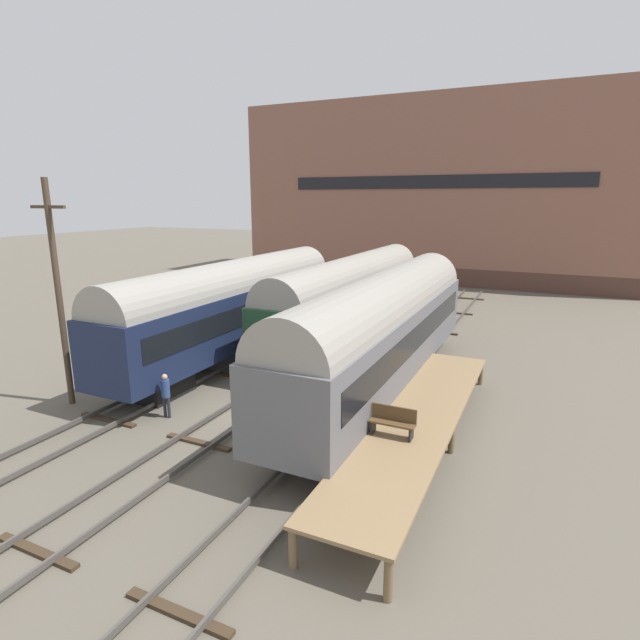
# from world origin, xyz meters

# --- Properties ---
(ground_plane) EXTENTS (200.00, 200.00, 0.00)m
(ground_plane) POSITION_xyz_m (0.00, 0.00, 0.00)
(ground_plane) COLOR #60594C
(track_left) EXTENTS (2.60, 60.00, 0.26)m
(track_left) POSITION_xyz_m (-4.24, 0.00, 0.14)
(track_left) COLOR #4C4742
(track_left) RESTS_ON ground
(track_middle) EXTENTS (2.60, 60.00, 0.26)m
(track_middle) POSITION_xyz_m (0.00, 0.00, 0.14)
(track_middle) COLOR #4C4742
(track_middle) RESTS_ON ground
(track_right) EXTENTS (2.60, 60.00, 0.26)m
(track_right) POSITION_xyz_m (4.24, 0.00, 0.14)
(track_right) COLOR #4C4742
(track_right) RESTS_ON ground
(train_car_grey) EXTENTS (3.03, 17.67, 5.23)m
(train_car_grey) POSITION_xyz_m (4.24, 3.98, 2.97)
(train_car_grey) COLOR black
(train_car_grey) RESTS_ON ground
(train_car_green) EXTENTS (2.90, 18.10, 4.99)m
(train_car_green) POSITION_xyz_m (0.00, 11.04, 2.85)
(train_car_green) COLOR black
(train_car_green) RESTS_ON ground
(train_car_navy) EXTENTS (2.92, 17.19, 5.15)m
(train_car_navy) POSITION_xyz_m (-4.24, 5.44, 2.94)
(train_car_navy) COLOR black
(train_car_navy) RESTS_ON ground
(station_platform) EXTENTS (2.54, 14.06, 1.14)m
(station_platform) POSITION_xyz_m (6.83, 0.03, 1.05)
(station_platform) COLOR #8C704C
(station_platform) RESTS_ON ground
(bench) EXTENTS (1.40, 0.40, 0.91)m
(bench) POSITION_xyz_m (6.46, -1.78, 1.62)
(bench) COLOR brown
(bench) RESTS_ON station_platform
(person_worker) EXTENTS (0.32, 0.32, 1.75)m
(person_worker) POSITION_xyz_m (-2.45, -1.78, 1.05)
(person_worker) COLOR #282833
(person_worker) RESTS_ON ground
(utility_pole) EXTENTS (1.80, 0.24, 8.94)m
(utility_pole) POSITION_xyz_m (-6.94, -2.38, 4.63)
(utility_pole) COLOR #473828
(utility_pole) RESTS_ON ground
(warehouse_building) EXTENTS (39.59, 12.02, 17.64)m
(warehouse_building) POSITION_xyz_m (-0.67, 38.56, 8.82)
(warehouse_building) COLOR #4F342A
(warehouse_building) RESTS_ON ground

